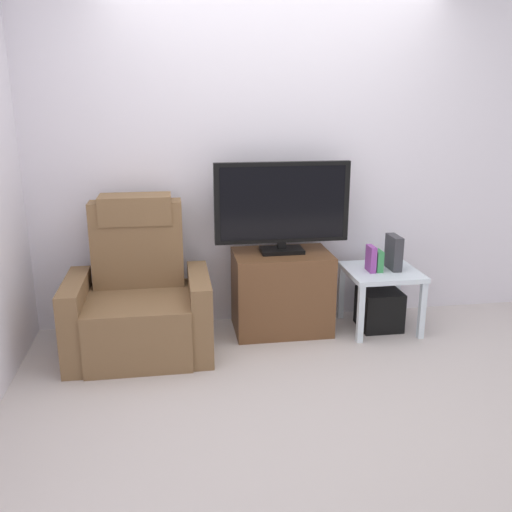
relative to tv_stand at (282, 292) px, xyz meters
The scene contains 10 objects.
ground_plane 0.89m from the tv_stand, 90.94° to the right, with size 6.40×6.40×0.00m, color #BCB2AD.
wall_back 1.03m from the tv_stand, 92.60° to the left, with size 6.40×0.06×2.60m, color silver.
tv_stand is the anchor object (origin of this frame).
television 0.67m from the tv_stand, 90.00° to the left, with size 1.01×0.20×0.68m.
recliner_armchair 1.08m from the tv_stand, behind, with size 0.98×0.78×1.08m.
side_table 0.77m from the tv_stand, ahead, with size 0.54×0.54×0.48m.
subwoofer_box 0.78m from the tv_stand, ahead, with size 0.31×0.31×0.31m, color black.
book_leftmost 0.72m from the tv_stand, ahead, with size 0.04×0.13×0.20m, color purple.
book_middle 0.77m from the tv_stand, ahead, with size 0.05×0.12×0.16m, color #388C4C.
game_console 0.91m from the tv_stand, ahead, with size 0.07×0.20×0.26m, color #333338.
Camera 1 is at (-0.79, -3.08, 1.75)m, focal length 38.83 mm.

